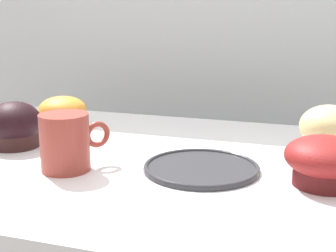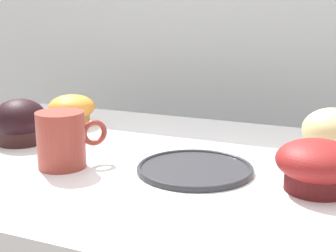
# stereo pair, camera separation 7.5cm
# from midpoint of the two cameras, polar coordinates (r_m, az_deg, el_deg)

# --- Properties ---
(wall_back) EXTENTS (3.20, 0.10, 1.80)m
(wall_back) POSITION_cam_midpoint_polar(r_m,az_deg,el_deg) (1.36, 5.94, 3.49)
(wall_back) COLOR silver
(wall_back) RESTS_ON ground
(muffin_front_center) EXTENTS (0.10, 0.10, 0.09)m
(muffin_front_center) POSITION_cam_midpoint_polar(r_m,az_deg,el_deg) (0.87, 16.75, -0.53)
(muffin_front_center) COLOR silver
(muffin_front_center) RESTS_ON display_counter
(muffin_back_left) EXTENTS (0.12, 0.12, 0.07)m
(muffin_back_left) POSITION_cam_midpoint_polar(r_m,az_deg,el_deg) (0.70, 15.75, -4.14)
(muffin_back_left) COLOR #531718
(muffin_back_left) RESTS_ON display_counter
(muffin_back_right) EXTENTS (0.10, 0.10, 0.09)m
(muffin_back_right) POSITION_cam_midpoint_polar(r_m,az_deg,el_deg) (0.92, -20.47, -0.05)
(muffin_back_right) COLOR #301B1A
(muffin_back_right) RESTS_ON display_counter
(muffin_front_left) EXTENTS (0.10, 0.10, 0.07)m
(muffin_front_left) POSITION_cam_midpoint_polar(r_m,az_deg,el_deg) (1.04, -14.74, 1.70)
(muffin_front_left) COLOR #CC853B
(muffin_front_left) RESTS_ON display_counter
(coffee_cup) EXTENTS (0.09, 0.10, 0.09)m
(coffee_cup) POSITION_cam_midpoint_polar(r_m,az_deg,el_deg) (0.76, -15.12, -1.81)
(coffee_cup) COLOR #99382D
(coffee_cup) RESTS_ON display_counter
(serving_plate) EXTENTS (0.19, 0.19, 0.01)m
(serving_plate) POSITION_cam_midpoint_polar(r_m,az_deg,el_deg) (0.75, 1.23, -5.13)
(serving_plate) COLOR #2D2D33
(serving_plate) RESTS_ON display_counter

